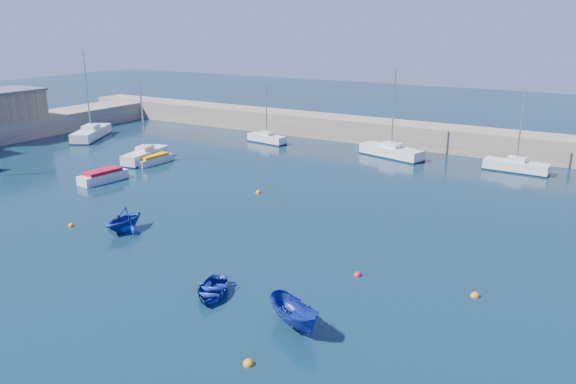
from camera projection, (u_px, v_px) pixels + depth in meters
The scene contains 18 objects.
ground at pixel (78, 301), 29.38m from camera, with size 220.00×220.00×0.00m, color #0C2637.
back_wall at pixel (393, 133), 66.80m from camera, with size 96.00×4.50×2.60m, color gray.
brick_shed_a at pixel (4, 106), 68.48m from camera, with size 6.00×8.00×3.40m, color #997658.
sailboat_3 at pixel (145, 155), 58.47m from camera, with size 2.90×6.46×8.34m.
sailboat_4 at pixel (91, 133), 69.90m from camera, with size 5.94×8.26×10.62m.
sailboat_5 at pixel (267, 138), 67.38m from camera, with size 5.23×2.17×6.81m.
sailboat_6 at pixel (391, 152), 60.24m from camera, with size 7.45×3.89×9.38m.
sailboat_7 at pixel (516, 166), 54.36m from camera, with size 6.04×1.96×7.90m.
motorboat_1 at pixel (103, 176), 51.15m from camera, with size 2.04×4.61×1.10m.
motorboat_2 at pixel (153, 159), 57.75m from camera, with size 1.64×4.52×0.93m.
dinghy_center at pixel (212, 290), 29.83m from camera, with size 2.31×3.24×0.67m, color navy.
dinghy_left at pixel (124, 219), 38.94m from camera, with size 2.79×3.24×1.71m, color navy.
dinghy_right at pixel (295, 315), 26.56m from camera, with size 1.35×3.60×1.39m, color navy.
buoy_0 at pixel (71, 226), 40.10m from camera, with size 0.41×0.41×0.41m, color orange.
buoy_1 at pixel (358, 275), 32.29m from camera, with size 0.46×0.46×0.46m, color red.
buoy_2 at pixel (475, 296), 29.84m from camera, with size 0.49×0.49×0.49m, color orange.
buoy_3 at pixel (258, 193), 47.82m from camera, with size 0.48×0.48×0.48m, color orange.
buoy_5 at pixel (249, 364), 23.91m from camera, with size 0.49×0.49×0.49m, color orange.
Camera 1 is at (22.99, -17.08, 14.01)m, focal length 35.00 mm.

